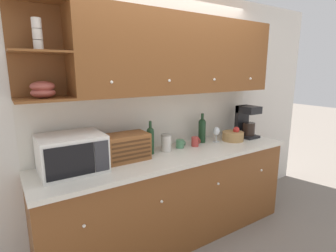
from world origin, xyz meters
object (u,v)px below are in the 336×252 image
at_px(microwave, 72,153).
at_px(storage_canister, 166,143).
at_px(bread_box, 126,147).
at_px(mug_blue_second, 195,142).
at_px(wine_glass, 216,132).
at_px(fruit_basket, 233,136).
at_px(wine_bottle, 150,139).
at_px(coffee_maker, 246,121).
at_px(second_wine_bottle, 202,129).
at_px(mug, 180,144).

xyz_separation_m(microwave, storage_canister, (0.95, 0.04, -0.07)).
distance_m(microwave, bread_box, 0.49).
xyz_separation_m(bread_box, mug_blue_second, (0.82, -0.00, -0.07)).
relative_size(wine_glass, fruit_basket, 0.72).
distance_m(wine_bottle, coffee_maker, 1.34).
distance_m(bread_box, storage_canister, 0.46).
bearing_deg(second_wine_bottle, fruit_basket, -21.78).
height_order(second_wine_bottle, wine_glass, second_wine_bottle).
distance_m(second_wine_bottle, fruit_basket, 0.40).
relative_size(wine_bottle, mug, 3.38).
xyz_separation_m(bread_box, fruit_basket, (1.35, -0.06, -0.07)).
bearing_deg(wine_bottle, fruit_basket, -5.17).
bearing_deg(fruit_basket, wine_bottle, 174.83).
xyz_separation_m(microwave, bread_box, (0.49, 0.01, -0.03)).
height_order(wine_bottle, mug_blue_second, wine_bottle).
bearing_deg(fruit_basket, storage_canister, 174.76).
height_order(bread_box, storage_canister, bread_box).
bearing_deg(second_wine_bottle, storage_canister, -173.25).
height_order(bread_box, mug_blue_second, bread_box).
relative_size(mug_blue_second, second_wine_bottle, 0.31).
height_order(bread_box, wine_glass, bread_box).
height_order(bread_box, second_wine_bottle, second_wine_bottle).
height_order(mug_blue_second, wine_glass, wine_glass).
bearing_deg(wine_glass, fruit_basket, -16.44).
distance_m(microwave, wine_glass, 1.63).
height_order(microwave, mug, microwave).
relative_size(second_wine_bottle, wine_glass, 1.88).
relative_size(mug_blue_second, wine_glass, 0.58).
bearing_deg(microwave, mug, 2.79).
bearing_deg(coffee_maker, storage_canister, 178.18).
distance_m(mug_blue_second, wine_glass, 0.32).
bearing_deg(mug_blue_second, coffee_maker, -1.09).
relative_size(wine_bottle, coffee_maker, 0.85).
distance_m(bread_box, wine_bottle, 0.28).
relative_size(wine_bottle, fruit_basket, 1.34).
bearing_deg(microwave, storage_canister, 2.14).
distance_m(bread_box, coffee_maker, 1.62).
bearing_deg(mug, storage_canister, -174.04).
xyz_separation_m(mug_blue_second, second_wine_bottle, (0.16, 0.08, 0.10)).
xyz_separation_m(second_wine_bottle, wine_glass, (0.15, -0.08, -0.03)).
height_order(second_wine_bottle, fruit_basket, second_wine_bottle).
bearing_deg(second_wine_bottle, wine_bottle, -176.13).
relative_size(storage_canister, mug, 1.80).
height_order(microwave, second_wine_bottle, second_wine_bottle).
xyz_separation_m(wine_bottle, wine_glass, (0.86, -0.03, -0.03)).
height_order(storage_canister, mug_blue_second, storage_canister).
distance_m(storage_canister, wine_glass, 0.68).
xyz_separation_m(microwave, coffee_maker, (2.11, -0.00, 0.05)).
xyz_separation_m(wine_bottle, coffee_maker, (1.34, -0.05, 0.05)).
height_order(mug, wine_glass, wine_glass).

